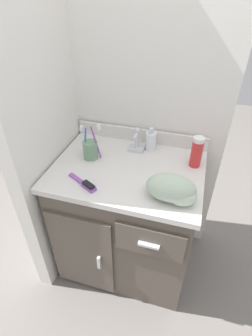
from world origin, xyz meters
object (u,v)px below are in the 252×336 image
Objects in this scene: soap_dispenser at (151,141)px; hairbrush at (85,184)px; hand_towel at (173,189)px; toothbrush_cup at (90,149)px; shaving_cream_can at (197,152)px.

hairbrush is at bearing -119.41° from soap_dispenser.
hairbrush is 0.41m from hand_towel.
hand_towel is at bearing -22.69° from toothbrush_cup.
hand_towel is (0.47, -0.20, -0.00)m from toothbrush_cup.
soap_dispenser is at bearing 88.48° from hairbrush.
shaving_cream_can is 0.73× the size of hand_towel.
hand_towel is at bearing -104.86° from shaving_cream_can.
shaving_cream_can reaches higher than soap_dispenser.
soap_dispenser is 0.47m from hairbrush.
toothbrush_cup reaches higher than hairbrush.
hairbrush is (-0.48, -0.32, -0.07)m from shaving_cream_can.
toothbrush_cup reaches higher than hand_towel.
shaving_cream_can is 0.29m from hand_towel.
soap_dispenser reaches higher than hairbrush.
shaving_cream_can reaches higher than hairbrush.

